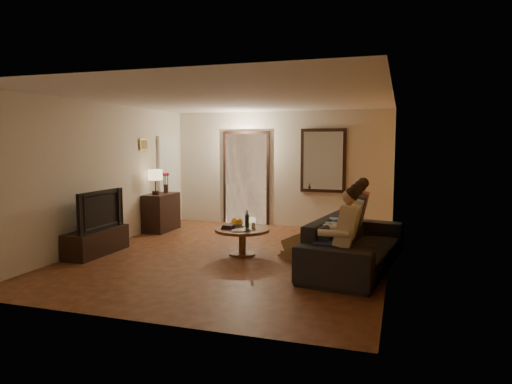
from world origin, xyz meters
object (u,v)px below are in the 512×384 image
(person_c, at_px, (351,225))
(table_lamp, at_px, (155,182))
(dresser, at_px, (161,212))
(tv_stand, at_px, (96,242))
(person_d, at_px, (355,219))
(coffee_table, at_px, (242,242))
(sofa, at_px, (356,243))
(tv, at_px, (95,210))
(person_a, at_px, (342,240))
(bowl, at_px, (237,224))
(laptop, at_px, (242,231))
(wine_bottle, at_px, (247,219))
(dog, at_px, (297,243))
(person_b, at_px, (347,232))

(person_c, bearing_deg, table_lamp, 163.80)
(table_lamp, bearing_deg, dresser, 90.00)
(tv_stand, xyz_separation_m, person_d, (4.17, 1.37, 0.39))
(person_d, bearing_deg, coffee_table, -159.39)
(sofa, bearing_deg, person_c, 27.12)
(person_c, bearing_deg, dresser, 161.05)
(dresser, bearing_deg, tv, -90.00)
(tv_stand, xyz_separation_m, coffee_table, (2.38, 0.70, 0.01))
(person_a, xyz_separation_m, bowl, (-1.97, 1.35, -0.12))
(dresser, distance_m, laptop, 3.06)
(tv_stand, bearing_deg, coffee_table, 16.40)
(sofa, distance_m, bowl, 2.12)
(dresser, bearing_deg, wine_bottle, -30.05)
(person_a, distance_m, person_c, 1.20)
(sofa, bearing_deg, coffee_table, 91.86)
(laptop, bearing_deg, dog, -17.00)
(tv_stand, xyz_separation_m, tv, (0.00, 0.00, 0.54))
(tv_stand, height_order, person_a, person_a)
(table_lamp, bearing_deg, coffee_table, -28.38)
(table_lamp, distance_m, person_b, 4.57)
(dog, bearing_deg, person_d, 60.07)
(tv, bearing_deg, wine_bottle, -71.77)
(person_a, height_order, dog, person_a)
(tv_stand, bearing_deg, table_lamp, 90.00)
(dresser, height_order, sofa, dresser)
(dresser, xyz_separation_m, table_lamp, (0.00, -0.22, 0.67))
(person_b, height_order, dog, person_b)
(person_b, bearing_deg, person_a, -90.00)
(sofa, xyz_separation_m, laptop, (-1.79, -0.05, 0.08))
(dresser, height_order, person_a, person_a)
(person_d, distance_m, coffee_table, 1.95)
(bowl, bearing_deg, person_c, -4.25)
(bowl, height_order, laptop, bowl)
(tv, relative_size, person_c, 0.96)
(person_d, height_order, dog, person_d)
(person_d, relative_size, dog, 2.14)
(sofa, xyz_separation_m, dog, (-0.95, 0.17, -0.10))
(dresser, height_order, dog, dresser)
(coffee_table, bearing_deg, dog, -3.44)
(coffee_table, relative_size, bowl, 3.54)
(person_a, bearing_deg, wine_bottle, 144.85)
(person_d, height_order, laptop, person_d)
(person_d, distance_m, bowl, 2.03)
(sofa, height_order, coffee_table, sofa)
(tv_stand, relative_size, coffee_table, 1.38)
(tv_stand, relative_size, person_b, 1.06)
(bowl, bearing_deg, person_b, -20.73)
(person_b, bearing_deg, dresser, 154.03)
(bowl, relative_size, wine_bottle, 0.84)
(person_c, bearing_deg, bowl, 175.75)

